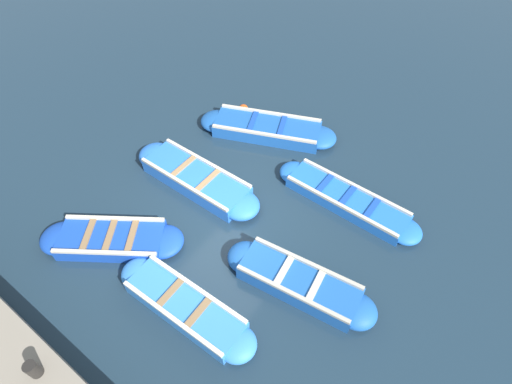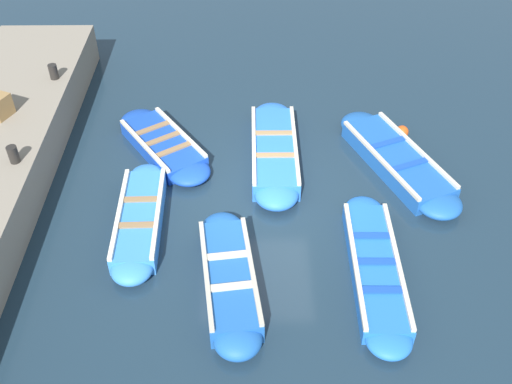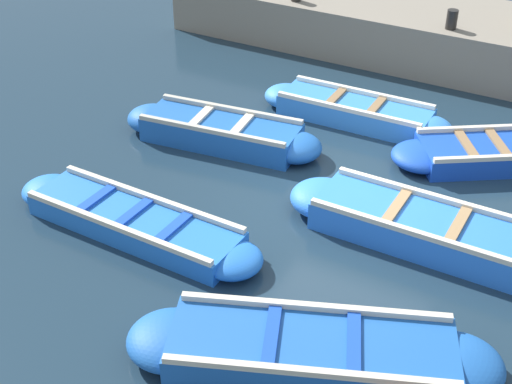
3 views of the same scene
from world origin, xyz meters
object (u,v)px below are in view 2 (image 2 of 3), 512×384
object	(u,v)px
bollard_mid_north	(13,154)
boat_stern_in	(229,279)
boat_near_quay	(274,151)
boat_drifting	(163,145)
boat_alongside	(375,268)
boat_centre	(397,161)
boat_inner_gap	(140,219)
buoy_orange_near	(402,132)
bollard_north	(53,72)

from	to	relation	value
bollard_mid_north	boat_stern_in	bearing A→B (deg)	150.75
boat_near_quay	boat_drifting	bearing A→B (deg)	-7.25
boat_alongside	boat_drifting	bearing A→B (deg)	-41.64
boat_near_quay	boat_centre	xyz separation A→B (m)	(-2.64, 0.33, -0.02)
boat_centre	bollard_mid_north	world-z (taller)	bollard_mid_north
boat_stern_in	boat_centre	world-z (taller)	boat_stern_in
boat_inner_gap	bollard_mid_north	size ratio (longest dim) A/B	9.54
boat_drifting	boat_inner_gap	size ratio (longest dim) A/B	0.95
bollard_mid_north	boat_alongside	bearing A→B (deg)	162.95
boat_near_quay	boat_inner_gap	bearing A→B (deg)	38.19
bollard_mid_north	boat_inner_gap	bearing A→B (deg)	161.83
boat_inner_gap	buoy_orange_near	distance (m)	6.33
boat_drifting	boat_centre	xyz separation A→B (m)	(-5.11, 0.65, 0.02)
boat_drifting	buoy_orange_near	bearing A→B (deg)	-175.12
boat_drifting	boat_inner_gap	world-z (taller)	boat_inner_gap
boat_alongside	boat_inner_gap	bearing A→B (deg)	-16.42
boat_near_quay	boat_centre	bearing A→B (deg)	172.83
boat_alongside	boat_stern_in	size ratio (longest dim) A/B	1.12
bollard_north	boat_drifting	bearing A→B (deg)	149.57
boat_alongside	bollard_north	size ratio (longest dim) A/B	10.89
boat_drifting	bollard_north	xyz separation A→B (m)	(2.60, -1.53, 1.00)
boat_alongside	buoy_orange_near	world-z (taller)	boat_alongside
boat_near_quay	buoy_orange_near	xyz separation A→B (m)	(-2.97, -0.78, -0.05)
boat_alongside	bollard_mid_north	xyz separation A→B (m)	(6.75, -2.07, 1.01)
boat_centre	boat_drifting	bearing A→B (deg)	-7.21
bollard_north	bollard_mid_north	distance (m)	3.15
boat_stern_in	boat_alongside	bearing A→B (deg)	-174.17
boat_centre	boat_alongside	bearing A→B (deg)	72.52
boat_alongside	boat_inner_gap	distance (m)	4.53
boat_centre	bollard_north	size ratio (longest dim) A/B	11.38
boat_drifting	boat_stern_in	bearing A→B (deg)	111.63
boat_alongside	bollard_north	bearing A→B (deg)	-37.70
boat_near_quay	boat_alongside	world-z (taller)	boat_near_quay
boat_centre	boat_inner_gap	size ratio (longest dim) A/B	1.19
boat_centre	bollard_north	xyz separation A→B (m)	(7.71, -2.17, 0.98)
boat_near_quay	boat_alongside	bearing A→B (deg)	116.43
boat_alongside	buoy_orange_near	distance (m)	4.35
boat_stern_in	buoy_orange_near	distance (m)	5.88
boat_alongside	boat_centre	bearing A→B (deg)	-107.48
bollard_mid_north	buoy_orange_near	distance (m)	8.37
boat_inner_gap	boat_centre	bearing A→B (deg)	-161.59
boat_inner_gap	boat_alongside	bearing A→B (deg)	163.58
boat_stern_in	boat_inner_gap	distance (m)	2.34
boat_drifting	bollard_mid_north	size ratio (longest dim) A/B	9.11
boat_near_quay	bollard_mid_north	size ratio (longest dim) A/B	10.82
boat_centre	bollard_mid_north	size ratio (longest dim) A/B	11.38
buoy_orange_near	bollard_north	bearing A→B (deg)	-7.52
boat_centre	bollard_north	bearing A→B (deg)	-15.74
boat_alongside	boat_centre	world-z (taller)	boat_centre
boat_drifting	buoy_orange_near	world-z (taller)	boat_drifting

